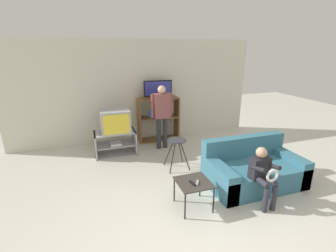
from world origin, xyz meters
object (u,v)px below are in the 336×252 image
(tv_stand, at_px, (115,143))
(person_seated_child, at_px, (263,172))
(folding_stool, at_px, (177,144))
(remote_control_black, at_px, (192,183))
(person_standing_adult, at_px, (162,111))
(couch, at_px, (252,170))
(media_shelf, at_px, (158,119))
(television_main, at_px, (115,121))
(television_flat, at_px, (158,90))
(snack_table, at_px, (194,185))
(remote_control_white, at_px, (197,183))

(tv_stand, bearing_deg, person_seated_child, -53.97)
(folding_stool, xyz_separation_m, remote_control_black, (-0.26, -1.36, -0.07))
(person_standing_adult, bearing_deg, couch, -63.08)
(couch, bearing_deg, remote_control_black, -165.29)
(couch, bearing_deg, media_shelf, 110.45)
(person_standing_adult, bearing_deg, television_main, 179.89)
(television_flat, bearing_deg, snack_table, -96.11)
(tv_stand, bearing_deg, television_main, -28.73)
(television_main, distance_m, couch, 3.08)
(folding_stool, distance_m, person_seated_child, 1.77)
(media_shelf, bearing_deg, television_main, -154.18)
(television_main, relative_size, folding_stool, 1.03)
(media_shelf, relative_size, remote_control_black, 8.03)
(snack_table, height_order, person_standing_adult, person_standing_adult)
(person_seated_child, bearing_deg, snack_table, 167.15)
(television_main, distance_m, television_flat, 1.44)
(snack_table, relative_size, person_standing_adult, 0.33)
(remote_control_black, distance_m, remote_control_white, 0.07)
(remote_control_black, xyz_separation_m, person_standing_adult, (0.28, 2.46, 0.49))
(television_flat, bearing_deg, couch, -69.84)
(television_main, xyz_separation_m, person_standing_adult, (1.11, -0.00, 0.14))
(television_main, xyz_separation_m, media_shelf, (1.18, 0.57, -0.21))
(tv_stand, xyz_separation_m, couch, (2.20, -2.12, -0.00))
(tv_stand, xyz_separation_m, snack_table, (0.89, -2.43, 0.12))
(tv_stand, xyz_separation_m, media_shelf, (1.20, 0.56, 0.32))
(tv_stand, height_order, snack_table, tv_stand)
(television_flat, distance_m, person_standing_adult, 0.73)
(media_shelf, relative_size, folding_stool, 1.85)
(television_flat, xyz_separation_m, remote_control_black, (-0.36, -3.05, -0.92))
(tv_stand, distance_m, person_seated_child, 3.32)
(snack_table, distance_m, person_standing_adult, 2.49)
(television_main, bearing_deg, couch, -44.06)
(television_flat, xyz_separation_m, person_standing_adult, (-0.08, -0.59, -0.43))
(couch, relative_size, person_standing_adult, 1.08)
(remote_control_black, bearing_deg, television_flat, 73.13)
(couch, height_order, person_standing_adult, person_standing_adult)
(snack_table, bearing_deg, television_flat, 83.89)
(television_flat, xyz_separation_m, couch, (0.99, -2.70, -1.10))
(television_flat, distance_m, remote_control_black, 3.21)
(television_flat, bearing_deg, remote_control_black, -96.77)
(remote_control_white, bearing_deg, couch, 46.49)
(snack_table, xyz_separation_m, person_seated_child, (1.05, -0.24, 0.16))
(remote_control_black, bearing_deg, person_standing_adult, 73.36)
(tv_stand, bearing_deg, remote_control_black, -71.04)
(tv_stand, height_order, television_main, television_main)
(folding_stool, height_order, snack_table, folding_stool)
(couch, xyz_separation_m, person_seated_child, (-0.26, -0.55, 0.28))
(tv_stand, relative_size, couch, 0.55)
(television_main, xyz_separation_m, folding_stool, (1.09, -1.10, -0.29))
(person_seated_child, bearing_deg, remote_control_black, 169.82)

